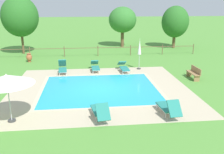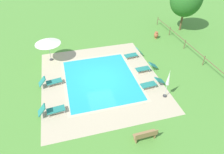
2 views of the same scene
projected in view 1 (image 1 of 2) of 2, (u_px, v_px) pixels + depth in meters
ground_plane at (100, 89)px, 15.94m from camera, size 160.00×160.00×0.00m
pool_deck_paving at (100, 89)px, 15.94m from camera, size 11.31×10.10×0.01m
swimming_pool_water at (100, 89)px, 15.94m from camera, size 7.17×5.96×0.01m
pool_coping_rim at (100, 88)px, 15.94m from camera, size 7.65×6.44×0.01m
sun_lounger_north_near_steps at (63, 68)px, 19.38m from camera, size 0.76×1.92×0.97m
sun_lounger_north_mid at (168, 108)px, 12.12m from camera, size 0.78×1.92×0.97m
sun_lounger_north_far at (124, 67)px, 19.78m from camera, size 0.74×2.09×0.75m
sun_lounger_north_end at (100, 111)px, 11.78m from camera, size 0.88×1.97×0.95m
sun_lounger_south_near_corner at (95, 66)px, 19.93m from camera, size 0.67×2.05×0.79m
patio_umbrella_open_foreground at (7, 80)px, 10.99m from camera, size 2.44×2.44×2.30m
patio_umbrella_closed_row_mid_west at (140, 49)px, 20.07m from camera, size 0.32×0.32×2.51m
wooden_bench_lawn_side at (194, 73)px, 17.83m from camera, size 0.47×1.51×0.87m
terracotta_urn_near_fence at (29, 57)px, 22.90m from camera, size 0.51×0.51×0.80m
perimeter_fence at (98, 49)px, 25.34m from camera, size 20.42×0.08×1.05m
tree_far_west at (123, 20)px, 29.92m from camera, size 3.33×3.33×4.81m
tree_west_mid at (175, 22)px, 29.18m from camera, size 3.16×3.16×4.92m
tree_centre at (20, 17)px, 25.57m from camera, size 3.76×3.76×5.94m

